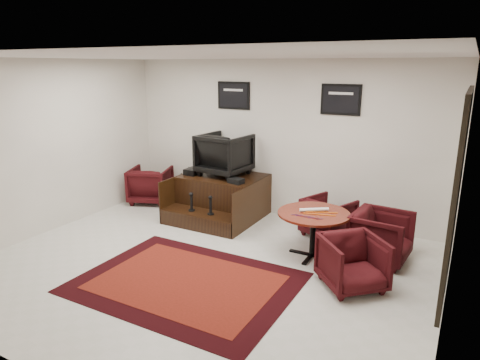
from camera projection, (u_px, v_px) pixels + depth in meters
name	position (u px, v px, depth m)	size (l,w,h in m)	color
ground	(203.00, 266.00, 5.91)	(6.00, 6.00, 0.00)	silver
room_shell	(232.00, 140.00, 5.36)	(6.02, 5.02, 2.81)	white
area_rug	(186.00, 282.00, 5.47)	(2.71, 2.03, 0.01)	black
shine_podium	(221.00, 198.00, 7.79)	(1.46, 1.50, 0.75)	black
shine_chair	(225.00, 152.00, 7.71)	(0.82, 0.76, 0.84)	black
shoes_pair	(193.00, 171.00, 7.84)	(0.23, 0.29, 0.11)	black
polish_kit	(236.00, 181.00, 7.24)	(0.25, 0.17, 0.09)	black
umbrella_black	(177.00, 191.00, 8.08)	(0.29, 0.11, 0.78)	black
umbrella_hooked	(184.00, 187.00, 8.14)	(0.33, 0.12, 0.89)	black
armchair_side	(151.00, 183.00, 8.60)	(0.76, 0.71, 0.79)	black
meeting_table	(314.00, 218.00, 6.08)	(1.03, 1.03, 0.67)	#4F150B
table_chair_back	(328.00, 215.00, 6.89)	(0.68, 0.64, 0.70)	black
table_chair_window	(381.00, 234.00, 6.02)	(0.76, 0.71, 0.78)	black
table_chair_corner	(353.00, 260.00, 5.27)	(0.70, 0.66, 0.73)	black
paper_roll	(314.00, 210.00, 6.10)	(0.05, 0.05, 0.42)	white
table_clutter	(317.00, 214.00, 5.98)	(0.56, 0.39, 0.01)	orange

